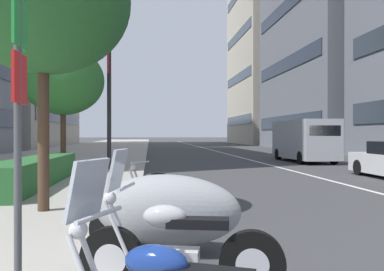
% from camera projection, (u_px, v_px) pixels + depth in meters
% --- Properties ---
extents(sidewalk_right_plaza, '(160.00, 10.77, 0.15)m').
position_uv_depth(sidewalk_right_plaza, '(78.00, 154.00, 31.70)').
color(sidewalk_right_plaza, '#A39E93').
rests_on(sidewalk_right_plaza, ground).
extents(lane_centre_stripe, '(110.00, 0.16, 0.01)m').
position_uv_depth(lane_centre_stripe, '(218.00, 152.00, 37.92)').
color(lane_centre_stripe, silver).
rests_on(lane_centre_stripe, ground).
extents(motorcycle_second_in_row, '(0.70, 2.12, 1.50)m').
position_uv_depth(motorcycle_second_in_row, '(177.00, 250.00, 4.19)').
color(motorcycle_second_in_row, black).
rests_on(motorcycle_second_in_row, ground).
extents(motorcycle_under_tarp, '(1.37, 2.21, 1.10)m').
position_uv_depth(motorcycle_under_tarp, '(165.00, 210.00, 5.58)').
color(motorcycle_under_tarp, gray).
rests_on(motorcycle_under_tarp, ground).
extents(motorcycle_far_end_row, '(1.35, 1.88, 1.09)m').
position_uv_depth(motorcycle_far_end_row, '(165.00, 196.00, 8.05)').
color(motorcycle_far_end_row, black).
rests_on(motorcycle_far_end_row, ground).
extents(delivery_van_ahead, '(5.99, 2.14, 2.46)m').
position_uv_depth(delivery_van_ahead, '(304.00, 140.00, 24.06)').
color(delivery_van_ahead, '#B7B7BC').
rests_on(delivery_van_ahead, ground).
extents(parking_sign_by_curb, '(0.32, 0.06, 2.65)m').
position_uv_depth(parking_sign_by_curb, '(18.00, 115.00, 3.22)').
color(parking_sign_by_curb, '#47494C').
rests_on(parking_sign_by_curb, sidewalk_right_plaza).
extents(street_lamp_with_banners, '(1.26, 2.13, 8.93)m').
position_uv_depth(street_lamp_with_banners, '(115.00, 48.00, 17.42)').
color(street_lamp_with_banners, '#232326').
rests_on(street_lamp_with_banners, sidewalk_right_plaza).
extents(clipped_hedge_bed, '(6.93, 1.10, 0.79)m').
position_uv_depth(clipped_hedge_bed, '(34.00, 172.00, 11.86)').
color(clipped_hedge_bed, '#28602D').
rests_on(clipped_hedge_bed, sidewalk_right_plaza).
extents(street_tree_far_plaza, '(3.41, 3.41, 5.58)m').
position_uv_depth(street_tree_far_plaza, '(43.00, 0.00, 7.90)').
color(street_tree_far_plaza, '#473323').
rests_on(street_tree_far_plaza, sidewalk_right_plaza).
extents(street_tree_near_plaza_corner, '(3.32, 3.32, 5.11)m').
position_uv_depth(street_tree_near_plaza_corner, '(63.00, 81.00, 16.51)').
color(street_tree_near_plaza_corner, '#473323').
rests_on(street_tree_near_plaza_corner, sidewalk_right_plaza).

